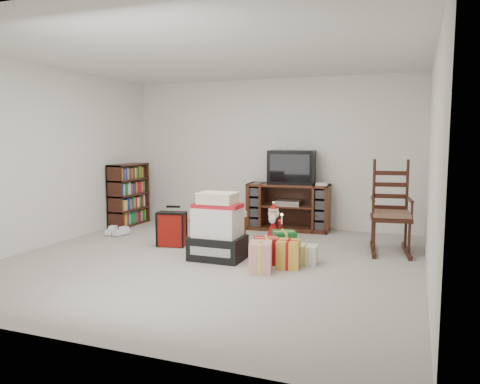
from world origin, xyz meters
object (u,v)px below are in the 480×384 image
(gift_cluster, at_px, (279,253))
(crt_television, at_px, (292,167))
(tv_stand, at_px, (288,207))
(bookshelf, at_px, (129,196))
(rocking_chair, at_px, (391,219))
(gift_pile, at_px, (218,231))
(sneaker_pair, at_px, (116,232))
(teddy_bear, at_px, (226,242))
(mrs_claus_figurine, at_px, (222,227))
(santa_figurine, at_px, (273,231))
(red_suitcase, at_px, (172,229))

(gift_cluster, distance_m, crt_television, 2.35)
(tv_stand, xyz_separation_m, bookshelf, (-2.72, -0.54, 0.13))
(rocking_chair, height_order, gift_pile, rocking_chair)
(rocking_chair, height_order, sneaker_pair, rocking_chair)
(teddy_bear, distance_m, mrs_claus_figurine, 0.87)
(gift_pile, relative_size, santa_figurine, 1.30)
(rocking_chair, bearing_deg, red_suitcase, -172.37)
(red_suitcase, xyz_separation_m, sneaker_pair, (-1.17, 0.34, -0.20))
(tv_stand, xyz_separation_m, crt_television, (0.04, 0.04, 0.65))
(tv_stand, relative_size, crt_television, 1.72)
(bookshelf, distance_m, crt_television, 2.87)
(santa_figurine, height_order, mrs_claus_figurine, santa_figurine)
(red_suitcase, relative_size, mrs_claus_figurine, 1.06)
(tv_stand, xyz_separation_m, mrs_claus_figurine, (-0.71, -1.15, -0.18))
(rocking_chair, bearing_deg, santa_figurine, -173.57)
(tv_stand, height_order, bookshelf, bookshelf)
(tv_stand, distance_m, gift_pile, 2.17)
(gift_pile, bearing_deg, teddy_bear, 84.57)
(rocking_chair, xyz_separation_m, mrs_claus_figurine, (-2.37, -0.21, -0.23))
(mrs_claus_figurine, bearing_deg, rocking_chair, 4.95)
(santa_figurine, relative_size, gift_cluster, 0.70)
(santa_figurine, relative_size, sneaker_pair, 1.81)
(santa_figurine, xyz_separation_m, sneaker_pair, (-2.53, -0.07, -0.19))
(mrs_claus_figurine, bearing_deg, red_suitcase, -131.63)
(mrs_claus_figurine, relative_size, gift_cluster, 0.59)
(mrs_claus_figurine, height_order, crt_television, crt_television)
(tv_stand, relative_size, santa_figurine, 2.16)
(gift_pile, bearing_deg, gift_cluster, 3.05)
(santa_figurine, height_order, crt_television, crt_television)
(teddy_bear, bearing_deg, rocking_chair, 26.34)
(gift_pile, relative_size, teddy_bear, 2.13)
(teddy_bear, distance_m, sneaker_pair, 2.14)
(gift_pile, bearing_deg, sneaker_pair, 159.88)
(teddy_bear, xyz_separation_m, santa_figurine, (0.46, 0.60, 0.07))
(red_suitcase, bearing_deg, rocking_chair, 3.47)
(mrs_claus_figurine, bearing_deg, sneaker_pair, -171.81)
(sneaker_pair, bearing_deg, red_suitcase, -18.19)
(teddy_bear, height_order, sneaker_pair, teddy_bear)
(sneaker_pair, height_order, crt_television, crt_television)
(tv_stand, distance_m, gift_cluster, 2.16)
(gift_cluster, bearing_deg, rocking_chair, 43.64)
(rocking_chair, distance_m, mrs_claus_figurine, 2.39)
(sneaker_pair, bearing_deg, teddy_bear, -16.55)
(tv_stand, bearing_deg, rocking_chair, -33.59)
(tv_stand, bearing_deg, santa_figurine, -87.97)
(bookshelf, xyz_separation_m, red_suitcase, (1.50, -1.19, -0.27))
(rocking_chair, height_order, crt_television, crt_television)
(teddy_bear, height_order, mrs_claus_figurine, mrs_claus_figurine)
(sneaker_pair, height_order, gift_cluster, gift_cluster)
(bookshelf, relative_size, santa_figurine, 1.68)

